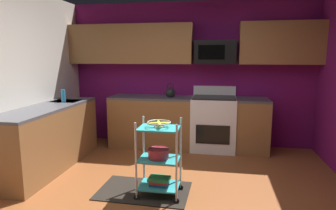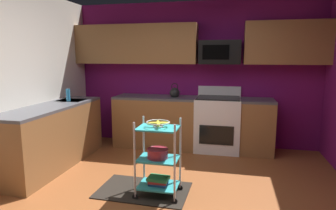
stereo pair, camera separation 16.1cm
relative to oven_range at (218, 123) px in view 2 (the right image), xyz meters
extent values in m
cube|color=brown|center=(-0.46, -2.10, -0.50)|extent=(4.40, 4.80, 0.04)
cube|color=#6B1156|center=(-0.46, 0.33, 0.82)|extent=(4.52, 0.06, 2.60)
cube|color=brown|center=(-0.46, 0.00, -0.04)|extent=(2.78, 0.60, 0.88)
cube|color=#4C4C51|center=(-0.46, 0.00, 0.42)|extent=(2.78, 0.60, 0.04)
cube|color=brown|center=(-2.36, -1.31, -0.04)|extent=(0.60, 2.01, 0.88)
cube|color=#4C4C51|center=(-2.36, -1.31, 0.42)|extent=(0.60, 2.01, 0.04)
cube|color=#B7BABC|center=(-2.36, -0.75, 0.36)|extent=(0.44, 0.36, 0.16)
cube|color=white|center=(0.00, 0.00, -0.02)|extent=(0.76, 0.64, 0.92)
cube|color=black|center=(0.00, -0.33, -0.13)|extent=(0.56, 0.01, 0.32)
cube|color=white|center=(0.00, 0.29, 0.53)|extent=(0.76, 0.06, 0.18)
cube|color=black|center=(0.00, 0.00, 0.45)|extent=(0.72, 0.60, 0.02)
cube|color=brown|center=(-1.53, 0.13, 1.37)|extent=(2.26, 0.33, 0.70)
cube|color=brown|center=(1.07, 0.13, 1.37)|extent=(1.34, 0.33, 0.70)
cube|color=black|center=(0.00, 0.11, 1.22)|extent=(0.70, 0.38, 0.40)
cube|color=black|center=(-0.06, -0.09, 1.22)|extent=(0.44, 0.01, 0.24)
cylinder|color=silver|center=(-0.81, -2.06, 0.00)|extent=(0.02, 0.02, 0.88)
cylinder|color=black|center=(-0.81, -2.06, -0.44)|extent=(0.07, 0.02, 0.07)
cylinder|color=silver|center=(-0.35, -2.06, 0.00)|extent=(0.02, 0.02, 0.88)
cylinder|color=black|center=(-0.35, -2.06, -0.44)|extent=(0.07, 0.02, 0.07)
cylinder|color=silver|center=(-0.81, -1.72, 0.00)|extent=(0.02, 0.02, 0.88)
cylinder|color=black|center=(-0.81, -1.72, -0.44)|extent=(0.07, 0.02, 0.07)
cylinder|color=silver|center=(-0.35, -1.72, 0.00)|extent=(0.02, 0.02, 0.88)
cylinder|color=black|center=(-0.35, -1.72, -0.44)|extent=(0.07, 0.02, 0.07)
cube|color=teal|center=(-0.58, -1.89, -0.36)|extent=(0.46, 0.35, 0.02)
cube|color=teal|center=(-0.58, -1.89, -0.03)|extent=(0.46, 0.35, 0.02)
cube|color=teal|center=(-0.58, -1.89, 0.34)|extent=(0.46, 0.35, 0.02)
torus|color=silver|center=(-0.58, -1.89, 0.41)|extent=(0.27, 0.27, 0.01)
cylinder|color=silver|center=(-0.58, -1.89, 0.36)|extent=(0.12, 0.12, 0.02)
ellipsoid|color=yellow|center=(-0.53, -1.87, 0.40)|extent=(0.17, 0.09, 0.04)
ellipsoid|color=yellow|center=(-0.59, -1.84, 0.40)|extent=(0.09, 0.17, 0.04)
ellipsoid|color=yellow|center=(-0.63, -1.90, 0.40)|extent=(0.17, 0.09, 0.04)
ellipsoid|color=yellow|center=(-0.57, -1.94, 0.40)|extent=(0.09, 0.17, 0.04)
cylinder|color=maroon|center=(-0.59, -1.89, 0.04)|extent=(0.24, 0.24, 0.11)
torus|color=maroon|center=(-0.59, -1.89, 0.09)|extent=(0.25, 0.25, 0.01)
cube|color=#1E4C8C|center=(-0.58, -1.89, -0.33)|extent=(0.22, 0.17, 0.03)
cube|color=#B22626|center=(-0.58, -1.89, -0.30)|extent=(0.22, 0.18, 0.03)
cube|color=#26723F|center=(-0.58, -1.89, -0.27)|extent=(0.26, 0.20, 0.03)
sphere|color=black|center=(-0.77, 0.00, 0.51)|extent=(0.18, 0.18, 0.18)
sphere|color=black|center=(-0.77, 0.00, 0.60)|extent=(0.03, 0.03, 0.03)
cone|color=black|center=(-0.69, 0.00, 0.53)|extent=(0.09, 0.04, 0.06)
torus|color=black|center=(-0.77, 0.00, 0.63)|extent=(0.12, 0.01, 0.12)
cylinder|color=#2D8CBF|center=(-2.33, -0.89, 0.54)|extent=(0.06, 0.06, 0.20)
cube|color=black|center=(-0.79, -1.82, -0.47)|extent=(1.12, 0.73, 0.01)
camera|label=1|loc=(0.09, -5.08, 1.16)|focal=31.24mm
camera|label=2|loc=(0.25, -5.05, 1.16)|focal=31.24mm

